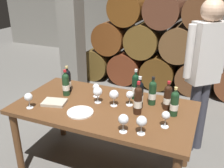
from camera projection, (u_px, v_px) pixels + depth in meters
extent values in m
cube|color=slate|center=(180.00, 1.00, 5.73)|extent=(10.00, 0.24, 2.80)
cylinder|color=brown|center=(101.00, 60.00, 5.25)|extent=(0.60, 0.90, 0.60)
cylinder|color=#5F2B17|center=(130.00, 64.00, 5.03)|extent=(0.60, 0.90, 0.60)
cylinder|color=#513413|center=(161.00, 68.00, 4.80)|extent=(0.60, 0.90, 0.60)
cylinder|color=brown|center=(196.00, 73.00, 4.58)|extent=(0.60, 0.90, 0.60)
cylinder|color=brown|center=(115.00, 35.00, 4.93)|extent=(0.60, 0.90, 0.60)
cylinder|color=brown|center=(146.00, 38.00, 4.70)|extent=(0.60, 0.90, 0.60)
cylinder|color=brown|center=(181.00, 41.00, 4.48)|extent=(0.60, 0.90, 0.60)
cylinder|color=brown|center=(219.00, 45.00, 4.25)|extent=(0.60, 0.90, 0.60)
cylinder|color=brown|center=(131.00, 7.00, 4.60)|extent=(0.60, 0.90, 0.60)
cylinder|color=#563020|center=(166.00, 8.00, 4.38)|extent=(0.60, 0.90, 0.60)
cylinder|color=brown|center=(204.00, 10.00, 4.15)|extent=(0.60, 0.90, 0.60)
cube|color=slate|center=(71.00, 17.00, 4.03)|extent=(0.32, 0.32, 2.60)
cube|color=brown|center=(104.00, 108.00, 2.42)|extent=(1.70, 0.90, 0.04)
cylinder|color=brown|center=(18.00, 145.00, 2.52)|extent=(0.07, 0.07, 0.72)
cylinder|color=brown|center=(61.00, 110.00, 3.18)|extent=(0.07, 0.07, 0.72)
cylinder|color=brown|center=(187.00, 137.00, 2.63)|extent=(0.07, 0.07, 0.72)
cylinder|color=black|center=(139.00, 97.00, 2.35)|extent=(0.07, 0.07, 0.22)
sphere|color=black|center=(140.00, 86.00, 2.30)|extent=(0.07, 0.07, 0.07)
cylinder|color=black|center=(140.00, 83.00, 2.29)|extent=(0.03, 0.03, 0.07)
cylinder|color=silver|center=(140.00, 78.00, 2.27)|extent=(0.03, 0.03, 0.02)
cylinder|color=silver|center=(139.00, 98.00, 2.35)|extent=(0.07, 0.07, 0.07)
cylinder|color=black|center=(138.00, 103.00, 2.24)|extent=(0.07, 0.07, 0.22)
sphere|color=black|center=(138.00, 91.00, 2.20)|extent=(0.07, 0.07, 0.07)
cylinder|color=black|center=(139.00, 88.00, 2.19)|extent=(0.03, 0.03, 0.07)
cylinder|color=#B21E23|center=(139.00, 83.00, 2.17)|extent=(0.03, 0.03, 0.02)
cylinder|color=silver|center=(138.00, 104.00, 2.25)|extent=(0.07, 0.07, 0.07)
cylinder|color=black|center=(135.00, 88.00, 2.53)|extent=(0.07, 0.07, 0.22)
sphere|color=black|center=(136.00, 78.00, 2.48)|extent=(0.07, 0.07, 0.07)
cylinder|color=black|center=(136.00, 75.00, 2.47)|extent=(0.03, 0.03, 0.07)
cylinder|color=silver|center=(136.00, 71.00, 2.45)|extent=(0.03, 0.03, 0.02)
cylinder|color=silver|center=(135.00, 89.00, 2.53)|extent=(0.07, 0.07, 0.07)
cylinder|color=black|center=(167.00, 99.00, 2.33)|extent=(0.07, 0.07, 0.19)
sphere|color=black|center=(168.00, 89.00, 2.29)|extent=(0.07, 0.07, 0.07)
cylinder|color=black|center=(169.00, 87.00, 2.28)|extent=(0.03, 0.03, 0.06)
cylinder|color=#B21E23|center=(169.00, 82.00, 2.26)|extent=(0.03, 0.03, 0.02)
cylinder|color=silver|center=(167.00, 100.00, 2.33)|extent=(0.07, 0.07, 0.06)
cylinder|color=#19381E|center=(66.00, 86.00, 2.61)|extent=(0.07, 0.07, 0.19)
sphere|color=#19381E|center=(65.00, 77.00, 2.57)|extent=(0.07, 0.07, 0.07)
cylinder|color=#19381E|center=(65.00, 75.00, 2.56)|extent=(0.03, 0.03, 0.06)
cylinder|color=#B21E23|center=(65.00, 71.00, 2.54)|extent=(0.03, 0.03, 0.02)
cylinder|color=silver|center=(66.00, 87.00, 2.61)|extent=(0.07, 0.07, 0.06)
cylinder|color=#19381E|center=(152.00, 95.00, 2.41)|extent=(0.07, 0.07, 0.20)
sphere|color=#19381E|center=(153.00, 85.00, 2.37)|extent=(0.07, 0.07, 0.07)
cylinder|color=#19381E|center=(153.00, 82.00, 2.36)|extent=(0.03, 0.03, 0.06)
cylinder|color=black|center=(153.00, 78.00, 2.35)|extent=(0.03, 0.03, 0.02)
cylinder|color=silver|center=(152.00, 96.00, 2.42)|extent=(0.07, 0.07, 0.06)
cylinder|color=black|center=(68.00, 83.00, 2.69)|extent=(0.07, 0.07, 0.20)
sphere|color=black|center=(67.00, 73.00, 2.65)|extent=(0.07, 0.07, 0.07)
cylinder|color=black|center=(67.00, 71.00, 2.64)|extent=(0.03, 0.03, 0.06)
cylinder|color=tan|center=(67.00, 67.00, 2.63)|extent=(0.03, 0.03, 0.02)
cylinder|color=silver|center=(68.00, 83.00, 2.70)|extent=(0.07, 0.07, 0.06)
cylinder|color=#19381E|center=(174.00, 106.00, 2.22)|extent=(0.07, 0.07, 0.19)
sphere|color=#19381E|center=(175.00, 95.00, 2.18)|extent=(0.07, 0.07, 0.07)
cylinder|color=#19381E|center=(176.00, 93.00, 2.17)|extent=(0.03, 0.03, 0.06)
cylinder|color=tan|center=(176.00, 88.00, 2.16)|extent=(0.03, 0.03, 0.02)
cylinder|color=silver|center=(174.00, 107.00, 2.22)|extent=(0.07, 0.07, 0.06)
cylinder|color=white|center=(114.00, 106.00, 2.42)|extent=(0.06, 0.06, 0.00)
cylinder|color=white|center=(114.00, 102.00, 2.40)|extent=(0.01, 0.01, 0.07)
sphere|color=white|center=(114.00, 95.00, 2.37)|extent=(0.09, 0.09, 0.09)
cylinder|color=white|center=(98.00, 102.00, 2.48)|extent=(0.06, 0.06, 0.00)
cylinder|color=white|center=(98.00, 99.00, 2.47)|extent=(0.01, 0.01, 0.07)
sphere|color=white|center=(98.00, 92.00, 2.44)|extent=(0.09, 0.09, 0.09)
cylinder|color=white|center=(129.00, 105.00, 2.43)|extent=(0.06, 0.06, 0.00)
cylinder|color=white|center=(130.00, 101.00, 2.41)|extent=(0.01, 0.01, 0.07)
sphere|color=white|center=(130.00, 95.00, 2.39)|extent=(0.07, 0.07, 0.07)
cylinder|color=white|center=(96.00, 96.00, 2.60)|extent=(0.06, 0.06, 0.00)
cylinder|color=white|center=(96.00, 93.00, 2.59)|extent=(0.01, 0.01, 0.07)
sphere|color=white|center=(96.00, 87.00, 2.56)|extent=(0.07, 0.07, 0.07)
cylinder|color=white|center=(30.00, 108.00, 2.38)|extent=(0.06, 0.06, 0.00)
cylinder|color=white|center=(29.00, 104.00, 2.37)|extent=(0.01, 0.01, 0.07)
sphere|color=white|center=(28.00, 97.00, 2.34)|extent=(0.08, 0.08, 0.08)
cylinder|color=white|center=(141.00, 134.00, 1.99)|extent=(0.06, 0.06, 0.00)
cylinder|color=white|center=(141.00, 129.00, 1.97)|extent=(0.01, 0.01, 0.07)
sphere|color=white|center=(142.00, 121.00, 1.94)|extent=(0.08, 0.08, 0.08)
cylinder|color=white|center=(123.00, 132.00, 2.01)|extent=(0.06, 0.06, 0.00)
cylinder|color=white|center=(123.00, 127.00, 2.00)|extent=(0.01, 0.01, 0.07)
sphere|color=white|center=(123.00, 119.00, 1.97)|extent=(0.08, 0.08, 0.08)
cylinder|color=white|center=(165.00, 127.00, 2.08)|extent=(0.06, 0.06, 0.00)
cylinder|color=white|center=(165.00, 122.00, 2.06)|extent=(0.01, 0.01, 0.07)
sphere|color=white|center=(166.00, 115.00, 2.04)|extent=(0.07, 0.07, 0.07)
cube|color=#B2A893|center=(54.00, 102.00, 2.45)|extent=(0.25, 0.21, 0.03)
cylinder|color=white|center=(80.00, 112.00, 2.29)|extent=(0.24, 0.24, 0.01)
cylinder|color=#383842|center=(201.00, 116.00, 2.91)|extent=(0.11, 0.11, 0.85)
cylinder|color=#383842|center=(193.00, 117.00, 2.87)|extent=(0.11, 0.11, 0.85)
cube|color=silver|center=(206.00, 53.00, 2.60)|extent=(0.36, 0.35, 0.64)
cylinder|color=silver|center=(223.00, 48.00, 2.65)|extent=(0.08, 0.08, 0.54)
cylinder|color=silver|center=(189.00, 52.00, 2.52)|extent=(0.08, 0.08, 0.54)
sphere|color=tan|center=(213.00, 10.00, 2.43)|extent=(0.23, 0.23, 0.23)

